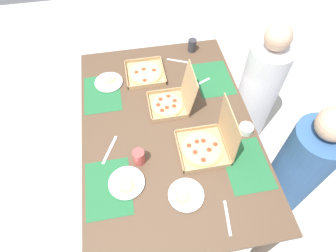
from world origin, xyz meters
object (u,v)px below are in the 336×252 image
Objects in this scene: pizza_box_edge_far at (208,144)px; plate_near_left at (186,195)px; plate_middle at (109,82)px; plate_far_right at (127,183)px; condiment_bowl at (246,129)px; cup_dark at (192,45)px; diner_left_seat at (258,91)px; diner_right_seat at (296,171)px; cup_spare at (139,157)px; pizza_box_corner_left at (145,73)px; pizza_box_center at (172,101)px.

pizza_box_edge_far reaches higher than plate_near_left.
plate_far_right is (0.83, 0.05, 0.00)m from plate_middle.
condiment_bowl reaches higher than plate_far_right.
plate_middle is at bearing -140.01° from pizza_box_edge_far.
plate_middle is at bearing -70.09° from cup_dark.
pizza_box_edge_far is 0.89m from diner_left_seat.
diner_right_seat is (0.16, 0.62, -0.27)m from pizza_box_edge_far.
cup_spare is 0.71m from condiment_bowl.
cup_dark is 0.66m from diner_left_seat.
plate_middle and plate_far_right have the same top height.
plate_far_right is at bearing -90.28° from diner_right_seat.
pizza_box_edge_far is 3.21× the size of cup_spare.
cup_spare reaches higher than cup_dark.
pizza_box_corner_left reaches higher than plate_near_left.
cup_spare is 0.09× the size of diner_left_seat.
plate_middle is 0.73m from cup_dark.
cup_dark is at bearing -124.72° from diner_left_seat.
pizza_box_corner_left is 2.77× the size of cup_spare.
cup_spare is at bearing -87.97° from pizza_box_edge_far.
cup_spare is at bearing 11.68° from plate_middle.
cup_spare is at bearing -10.21° from pizza_box_corner_left.
plate_middle is 0.71m from cup_spare.
plate_near_left is 1.21m from diner_left_seat.
pizza_box_center reaches higher than pizza_box_corner_left.
pizza_box_edge_far is 0.29× the size of diner_left_seat.
pizza_box_center is 0.65m from plate_far_right.
pizza_box_corner_left is at bearing 165.63° from plate_far_right.
cup_dark is at bearing 172.70° from pizza_box_edge_far.
pizza_box_center is 0.37m from pizza_box_corner_left.
condiment_bowl reaches higher than plate_near_left.
diner_right_seat is (0.83, 1.18, -0.23)m from plate_middle.
pizza_box_corner_left is 0.86m from condiment_bowl.
cup_dark is 0.99× the size of cup_spare.
plate_near_left is at bearing -43.32° from diner_left_seat.
diner_right_seat reaches higher than condiment_bowl.
pizza_box_center is 2.88× the size of cup_spare.
diner_right_seat is (0.54, 0.77, -0.27)m from pizza_box_center.
pizza_box_corner_left is at bearing -157.28° from pizza_box_center.
diner_left_seat is at bearing 81.23° from pizza_box_corner_left.
diner_left_seat is (-0.73, 1.13, -0.23)m from plate_far_right.
condiment_bowl is 0.08× the size of diner_right_seat.
pizza_box_center reaches higher than plate_far_right.
plate_middle is at bearing -94.64° from diner_left_seat.
cup_dark is at bearing 149.48° from plate_far_right.
cup_spare reaches higher than plate_middle.
plate_near_left is 0.18× the size of diner_left_seat.
diner_right_seat is (0.74, 0.00, -0.00)m from diner_left_seat.
diner_right_seat reaches higher than cup_dark.
cup_spare is 1.12× the size of condiment_bowl.
diner_left_seat reaches higher than cup_dark.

